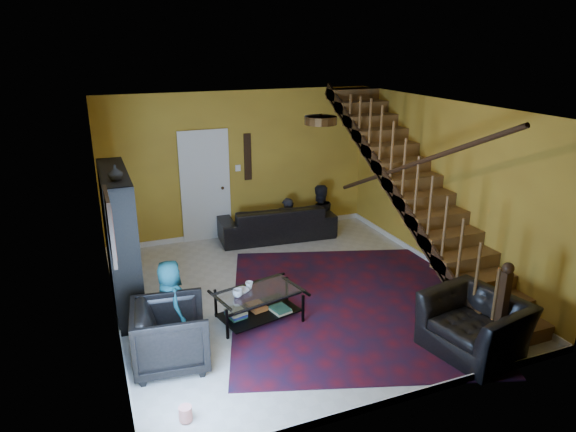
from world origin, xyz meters
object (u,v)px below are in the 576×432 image
(armchair_left, at_px, (171,335))
(coffee_table, at_px, (259,304))
(bookshelf, at_px, (121,243))
(sofa, at_px, (276,221))
(armchair_right, at_px, (475,325))

(armchair_left, height_order, coffee_table, armchair_left)
(bookshelf, relative_size, sofa, 0.90)
(sofa, bearing_deg, bookshelf, 34.60)
(sofa, xyz_separation_m, coffee_table, (-1.33, -2.86, -0.08))
(armchair_right, bearing_deg, coffee_table, -138.93)
(armchair_right, relative_size, coffee_table, 0.89)
(bookshelf, bearing_deg, armchair_right, -36.44)
(bookshelf, bearing_deg, armchair_left, -78.50)
(sofa, relative_size, armchair_left, 2.56)
(armchair_left, distance_m, coffee_table, 1.42)
(armchair_right, bearing_deg, bookshelf, -138.04)
(armchair_left, xyz_separation_m, armchair_right, (3.50, -1.11, -0.04))
(bookshelf, xyz_separation_m, armchair_right, (3.86, -2.85, -0.60))
(armchair_left, height_order, armchair_right, armchair_left)
(armchair_left, bearing_deg, coffee_table, -58.61)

